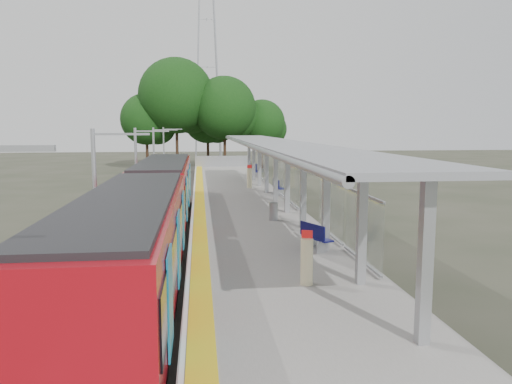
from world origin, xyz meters
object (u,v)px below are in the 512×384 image
train (153,209)px  bench_mid (278,186)px  bench_near (315,236)px  info_pillar_far (249,178)px  info_pillar_near (307,261)px  litter_bin (273,211)px  bench_far (257,170)px

train → bench_mid: size_ratio=18.19×
bench_near → bench_mid: bench_mid is taller
bench_mid → info_pillar_far: size_ratio=0.90×
bench_near → info_pillar_far: info_pillar_far is taller
info_pillar_near → litter_bin: (0.51, 9.81, -0.25)m
train → info_pillar_near: 8.85m
train → info_pillar_near: (4.95, -7.32, -0.37)m
info_pillar_far → litter_bin: info_pillar_far is taller
train → litter_bin: size_ratio=31.84×
train → info_pillar_near: train is taller
bench_far → info_pillar_near: 31.00m
bench_mid → info_pillar_near: info_pillar_near is taller
bench_mid → info_pillar_near: 19.07m
bench_mid → info_pillar_far: 4.05m
bench_mid → info_pillar_near: (-2.16, -18.95, 0.15)m
bench_near → info_pillar_far: 18.74m
info_pillar_far → litter_bin: 12.91m
litter_bin → bench_near: bearing=-83.5°
bench_near → train: bearing=126.8°
bench_near → info_pillar_far: bearing=67.1°
bench_far → info_pillar_far: (-1.49, -8.21, 0.15)m
train → bench_near: bearing=-28.7°
train → litter_bin: (5.46, 2.49, -0.62)m
train → info_pillar_far: train is taller
train → bench_near: size_ratio=18.95×
train → bench_mid: bearing=58.6°
bench_near → litter_bin: size_ratio=1.68×
train → info_pillar_far: size_ratio=16.32×
train → info_pillar_far: (5.61, 15.39, -0.32)m
train → bench_far: size_ratio=16.30×
train → bench_near: (6.13, -3.35, -0.55)m
info_pillar_far → info_pillar_near: bearing=-100.4°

